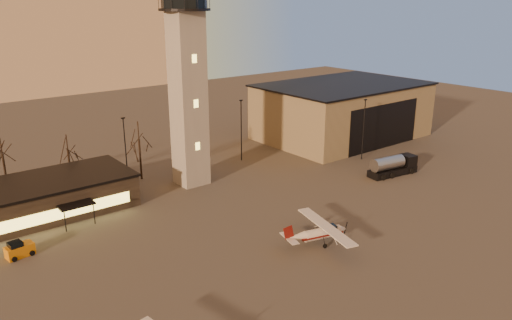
{
  "coord_description": "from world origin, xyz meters",
  "views": [
    {
      "loc": [
        -34.75,
        -29.18,
        25.55
      ],
      "look_at": [
        -1.5,
        13.0,
        8.1
      ],
      "focal_mm": 35.0,
      "sensor_mm": 36.0,
      "label": 1
    }
  ],
  "objects_px": {
    "fuel_truck": "(393,167)",
    "service_cart": "(19,251)",
    "cessna_front": "(323,235)",
    "hangar": "(342,110)",
    "control_tower": "(187,70)",
    "terminal": "(27,201)"
  },
  "relations": [
    {
      "from": "cessna_front",
      "to": "fuel_truck",
      "type": "bearing_deg",
      "value": 35.23
    },
    {
      "from": "control_tower",
      "to": "terminal",
      "type": "height_order",
      "value": "control_tower"
    },
    {
      "from": "control_tower",
      "to": "hangar",
      "type": "distance_m",
      "value": 37.9
    },
    {
      "from": "control_tower",
      "to": "service_cart",
      "type": "relative_size",
      "value": 11.29
    },
    {
      "from": "hangar",
      "to": "fuel_truck",
      "type": "xyz_separation_m",
      "value": [
        -10.25,
        -19.86,
        -3.96
      ]
    },
    {
      "from": "fuel_truck",
      "to": "service_cart",
      "type": "xyz_separation_m",
      "value": [
        -51.17,
        8.22,
        -0.54
      ]
    },
    {
      "from": "service_cart",
      "to": "hangar",
      "type": "bearing_deg",
      "value": 2.63
    },
    {
      "from": "control_tower",
      "to": "fuel_truck",
      "type": "distance_m",
      "value": 33.83
    },
    {
      "from": "control_tower",
      "to": "fuel_truck",
      "type": "relative_size",
      "value": 3.89
    },
    {
      "from": "cessna_front",
      "to": "service_cart",
      "type": "height_order",
      "value": "cessna_front"
    },
    {
      "from": "cessna_front",
      "to": "hangar",
      "type": "bearing_deg",
      "value": 54.61
    },
    {
      "from": "hangar",
      "to": "terminal",
      "type": "height_order",
      "value": "hangar"
    },
    {
      "from": "terminal",
      "to": "fuel_truck",
      "type": "bearing_deg",
      "value": -20.52
    },
    {
      "from": "control_tower",
      "to": "cessna_front",
      "type": "height_order",
      "value": "control_tower"
    },
    {
      "from": "terminal",
      "to": "cessna_front",
      "type": "bearing_deg",
      "value": -49.01
    },
    {
      "from": "control_tower",
      "to": "cessna_front",
      "type": "bearing_deg",
      "value": -86.62
    },
    {
      "from": "terminal",
      "to": "cessna_front",
      "type": "height_order",
      "value": "terminal"
    },
    {
      "from": "fuel_truck",
      "to": "service_cart",
      "type": "relative_size",
      "value": 2.91
    },
    {
      "from": "hangar",
      "to": "cessna_front",
      "type": "distance_m",
      "value": 45.29
    },
    {
      "from": "control_tower",
      "to": "terminal",
      "type": "relative_size",
      "value": 1.28
    },
    {
      "from": "control_tower",
      "to": "fuel_truck",
      "type": "bearing_deg",
      "value": -31.67
    },
    {
      "from": "control_tower",
      "to": "hangar",
      "type": "bearing_deg",
      "value": 6.31
    }
  ]
}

